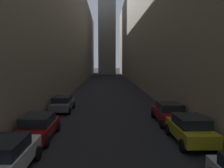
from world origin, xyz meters
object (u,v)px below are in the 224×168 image
(parked_car_left_far, at_px, (62,103))
(parked_car_right_third, at_px, (190,129))
(parked_car_left_second, at_px, (5,156))
(parked_car_right_far, at_px, (169,112))
(parked_car_left_third, at_px, (38,126))

(parked_car_left_far, distance_m, parked_car_right_third, 12.38)
(parked_car_left_second, height_order, parked_car_left_far, parked_car_left_second)
(parked_car_right_third, relative_size, parked_car_right_far, 0.91)
(parked_car_left_second, bearing_deg, parked_car_left_far, -0.00)
(parked_car_left_second, xyz_separation_m, parked_car_right_third, (8.80, 3.68, 0.00))
(parked_car_left_third, bearing_deg, parked_car_left_far, -0.00)
(parked_car_left_second, distance_m, parked_car_left_third, 4.58)
(parked_car_left_second, bearing_deg, parked_car_right_far, -47.39)
(parked_car_left_second, distance_m, parked_car_left_far, 12.40)
(parked_car_left_third, xyz_separation_m, parked_car_right_far, (8.80, 3.52, 0.02))
(parked_car_left_third, height_order, parked_car_right_far, parked_car_right_far)
(parked_car_left_far, bearing_deg, parked_car_right_third, -134.71)
(parked_car_left_second, distance_m, parked_car_right_third, 9.54)
(parked_car_left_third, distance_m, parked_car_right_far, 9.48)
(parked_car_left_second, height_order, parked_car_right_far, parked_car_left_second)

